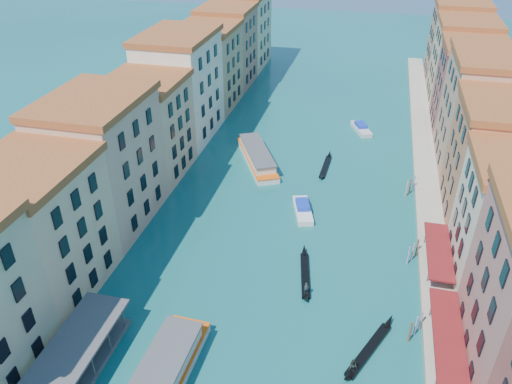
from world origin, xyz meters
TOP-DOWN VIEW (x-y plane):
  - left_bank_palazzos at (-26.00, 64.68)m, footprint 12.80×128.40m
  - right_bank_palazzos at (30.00, 65.00)m, footprint 12.80×128.40m
  - quay at (22.00, 65.00)m, footprint 4.00×140.00m
  - restaurant_awnings at (22.19, 23.00)m, footprint 3.20×44.55m
  - vaporetto_stop at (-16.00, 12.00)m, footprint 5.40×16.40m
  - mooring_poles_right at (19.10, 28.80)m, footprint 1.44×54.24m
  - mooring_poles_left at (-18.50, 12.00)m, footprint 0.24×8.24m
  - vaporetto_far at (-8.48, 63.03)m, footprint 11.60×17.58m
  - gondola_fore at (5.30, 33.12)m, footprint 2.96×11.44m
  - gondola_right at (14.05, 22.14)m, footprint 5.81×11.25m
  - gondola_far at (4.30, 63.92)m, footprint 1.37×10.97m
  - motorboat_mid at (2.54, 48.18)m, footprint 4.46×7.95m
  - motorboat_far at (9.63, 81.90)m, footprint 5.04×7.67m

SIDE VIEW (x-z plane):
  - gondola_far at x=4.30m, z-range -0.46..1.09m
  - gondola_fore at x=5.30m, z-range -0.76..1.53m
  - gondola_right at x=14.05m, z-range -0.74..1.65m
  - quay at x=22.00m, z-range 0.00..1.00m
  - motorboat_far at x=9.63m, z-range -0.17..1.36m
  - motorboat_mid at x=2.54m, z-range -0.17..1.40m
  - vaporetto_far at x=-8.48m, z-range -0.13..2.50m
  - mooring_poles_right at x=19.10m, z-range -0.30..2.90m
  - mooring_poles_left at x=-18.50m, z-range -0.30..2.90m
  - vaporetto_stop at x=-16.00m, z-range -0.38..3.27m
  - restaurant_awnings at x=22.19m, z-range 1.43..4.55m
  - left_bank_palazzos at x=-26.00m, z-range -0.79..20.21m
  - right_bank_palazzos at x=30.00m, z-range -0.75..20.25m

